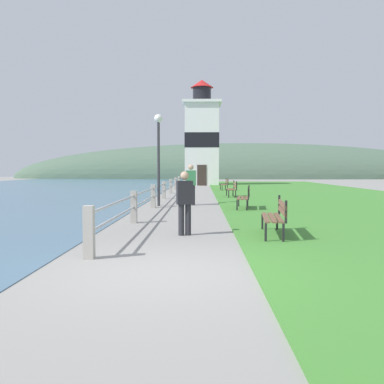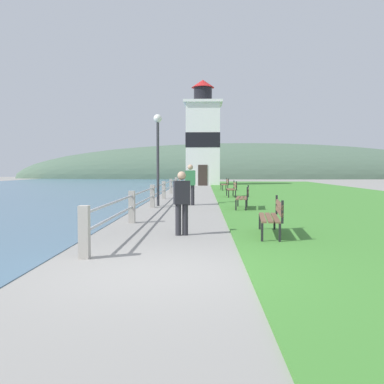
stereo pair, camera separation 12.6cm
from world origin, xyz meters
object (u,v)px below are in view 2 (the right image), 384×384
object	(u,v)px
park_bench_near	(273,215)
lighthouse	(203,139)
park_bench_midway	(244,196)
park_bench_by_lighthouse	(226,184)
park_bench_far	(233,188)
person_strolling	(182,201)
person_by_railing	(190,183)
lamp_post	(158,143)

from	to	relation	value
park_bench_near	lighthouse	xyz separation A→B (m)	(-1.70, 32.77, 4.04)
park_bench_midway	park_bench_by_lighthouse	xyz separation A→B (m)	(0.02, 14.44, -0.00)
lighthouse	park_bench_by_lighthouse	bearing A→B (deg)	-81.73
park_bench_far	park_bench_midway	bearing A→B (deg)	89.31
park_bench_far	park_bench_near	bearing A→B (deg)	89.55
person_strolling	person_by_railing	xyz separation A→B (m)	(-0.06, 8.57, 0.14)
park_bench_by_lighthouse	park_bench_near	bearing A→B (deg)	88.20
park_bench_near	person_by_railing	bearing A→B (deg)	-70.11
person_by_railing	park_bench_midway	bearing A→B (deg)	-132.30
person_strolling	person_by_railing	world-z (taller)	person_by_railing
lighthouse	park_bench_far	bearing A→B (deg)	-84.90
park_bench_near	park_bench_far	bearing A→B (deg)	-84.07
park_bench_near	park_bench_by_lighthouse	bearing A→B (deg)	-84.05
person_strolling	person_by_railing	distance (m)	8.57
park_bench_far	lighthouse	size ratio (longest dim) A/B	0.17
park_bench_midway	park_bench_by_lighthouse	world-z (taller)	same
person_strolling	lamp_post	xyz separation A→B (m)	(-1.45, 8.23, 1.90)
person_strolling	lighthouse	bearing A→B (deg)	-14.83
park_bench_near	park_bench_by_lighthouse	world-z (taller)	same
person_by_railing	lighthouse	bearing A→B (deg)	0.28
lighthouse	person_strolling	xyz separation A→B (m)	(-0.45, -32.49, -3.74)
park_bench_by_lighthouse	person_by_railing	xyz separation A→B (m)	(-2.19, -12.36, 0.44)
person_strolling	person_by_railing	bearing A→B (deg)	-13.65
park_bench_near	lighthouse	size ratio (longest dim) A/B	0.19
lamp_post	person_by_railing	bearing A→B (deg)	13.51
park_bench_midway	park_bench_near	bearing A→B (deg)	97.29
person_strolling	park_bench_near	bearing A→B (deg)	-111.61
park_bench_by_lighthouse	lamp_post	size ratio (longest dim) A/B	0.41
park_bench_by_lighthouse	lamp_post	xyz separation A→B (m)	(-3.58, -12.69, 2.20)
park_bench_near	park_bench_far	xyz separation A→B (m)	(-0.01, 13.82, -0.00)
park_bench_far	lamp_post	bearing A→B (deg)	55.37
person_by_railing	person_strolling	bearing A→B (deg)	-178.12
person_by_railing	lamp_post	size ratio (longest dim) A/B	0.46
park_bench_midway	park_bench_by_lighthouse	distance (m)	14.44
person_by_railing	lamp_post	distance (m)	2.27
park_bench_near	person_strolling	xyz separation A→B (m)	(-2.15, 0.29, 0.30)
park_bench_far	person_strolling	world-z (taller)	person_strolling
park_bench_far	lighthouse	xyz separation A→B (m)	(-1.69, 18.96, 4.04)
lamp_post	lighthouse	bearing A→B (deg)	85.52
park_bench_midway	person_strolling	xyz separation A→B (m)	(-2.11, -6.49, 0.30)
park_bench_near	park_bench_by_lighthouse	distance (m)	21.21
park_bench_far	lighthouse	bearing A→B (deg)	-85.37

